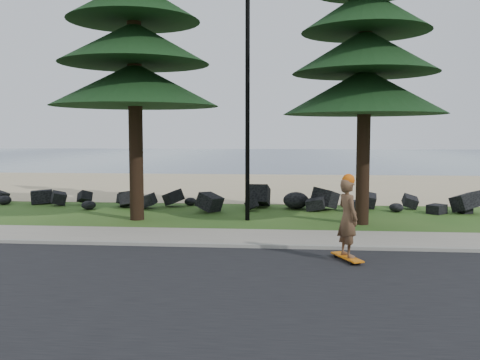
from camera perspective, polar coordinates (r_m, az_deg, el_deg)
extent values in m
plane|color=#264D18|center=(13.76, -0.25, -6.45)|extent=(160.00, 160.00, 0.00)
cube|color=black|center=(9.42, -2.93, -11.81)|extent=(160.00, 7.00, 0.02)
cube|color=gray|center=(12.87, -0.64, -7.03)|extent=(160.00, 0.20, 0.10)
cube|color=gray|center=(13.95, -0.17, -6.13)|extent=(160.00, 2.00, 0.08)
cube|color=tan|center=(28.09, 2.59, -0.58)|extent=(160.00, 15.00, 0.01)
cube|color=#30435C|center=(64.49, 4.10, 2.56)|extent=(160.00, 58.00, 0.01)
cylinder|color=black|center=(17.52, -11.28, 17.33)|extent=(0.44, 0.44, 13.00)
cylinder|color=black|center=(16.70, 13.27, 16.16)|extent=(0.40, 0.40, 12.00)
cylinder|color=black|center=(16.72, 0.81, 9.35)|extent=(0.14, 0.14, 8.00)
cube|color=orange|center=(11.74, 11.35, -8.07)|extent=(0.62, 1.02, 0.03)
imported|color=brown|center=(11.58, 11.42, -3.96)|extent=(0.61, 0.72, 1.67)
sphere|color=#D7560B|center=(11.48, 11.49, -0.01)|extent=(0.27, 0.27, 0.27)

